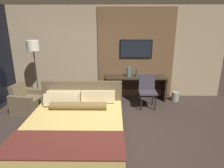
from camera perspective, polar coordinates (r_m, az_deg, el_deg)
name	(u,v)px	position (r m, az deg, el deg)	size (l,w,h in m)	color
ground_plane	(104,139)	(4.31, -2.34, -15.45)	(16.00, 16.00, 0.00)	#332823
wall_back_tv_panel	(111,53)	(6.27, -0.19, 8.88)	(7.20, 0.09, 2.80)	tan
bed	(75,129)	(4.10, -10.62, -12.61)	(1.90, 2.27, 0.99)	#33281E
desk	(136,83)	(6.23, 6.74, 0.18)	(1.84, 0.54, 0.73)	#2D2319
tv	(136,49)	(6.22, 6.88, 9.95)	(0.99, 0.04, 0.55)	black
desk_chair	(147,88)	(5.68, 10.01, -1.20)	(0.49, 0.49, 0.91)	#38333D
armchair_by_window	(27,102)	(5.86, -23.13, -4.77)	(0.80, 0.82, 0.76)	brown
floor_lamp	(33,51)	(6.05, -21.52, 8.79)	(0.34, 0.34, 1.84)	#282623
vase_tall	(137,72)	(6.08, 7.04, 3.35)	(0.13, 0.13, 0.27)	#333338
vase_short	(129,72)	(6.09, 4.79, 3.49)	(0.13, 0.13, 0.28)	#4C706B
waste_bin	(175,96)	(6.43, 17.60, -3.37)	(0.22, 0.22, 0.28)	gray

